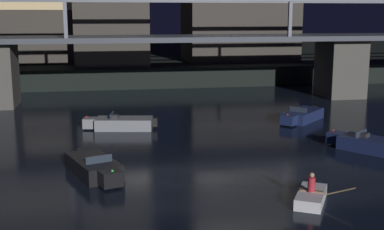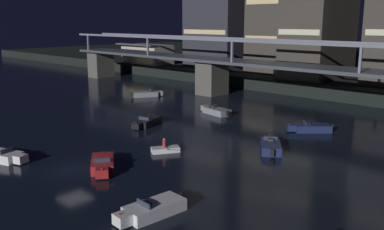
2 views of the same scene
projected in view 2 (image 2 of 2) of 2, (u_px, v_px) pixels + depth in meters
name	position (u px, v px, depth m)	size (l,w,h in m)	color
ground_plane	(73.00, 170.00, 35.03)	(400.00, 400.00, 0.00)	black
river_bridge	(299.00, 77.00, 59.17)	(102.46, 6.40, 9.38)	#4C4944
waterfront_pavilion	(147.00, 54.00, 99.19)	(12.40, 7.40, 4.70)	#B2AD9E
speedboat_near_center	(216.00, 111.00, 56.02)	(5.23, 2.44, 1.16)	gray
speedboat_near_right	(152.00, 209.00, 26.82)	(2.08, 5.23, 1.16)	silver
speedboat_mid_left	(102.00, 164.00, 35.25)	(4.73, 3.93, 1.16)	maroon
speedboat_mid_center	(147.00, 122.00, 49.88)	(3.03, 5.11, 1.16)	black
speedboat_mid_right	(271.00, 146.00, 40.36)	(4.00, 4.69, 1.16)	#19234C
speedboat_far_left	(2.00, 156.00, 37.40)	(5.12, 2.98, 1.16)	silver
speedboat_far_center	(147.00, 94.00, 68.93)	(3.51, 4.90, 1.16)	gray
speedboat_far_right	(311.00, 128.00, 47.16)	(4.43, 4.34, 1.16)	#19234C
dinghy_with_paddler	(165.00, 149.00, 39.80)	(2.71, 2.80, 1.36)	silver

